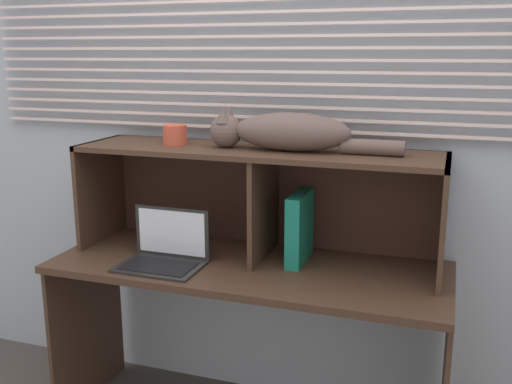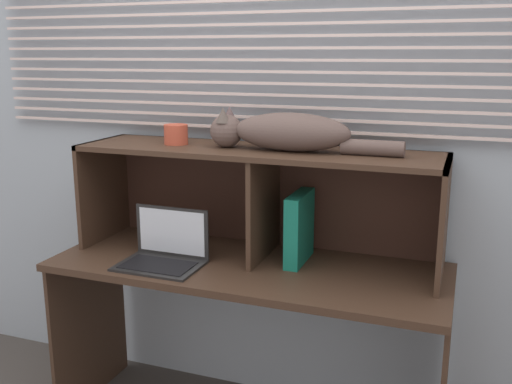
{
  "view_description": "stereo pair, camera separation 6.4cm",
  "coord_description": "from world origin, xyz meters",
  "px_view_note": "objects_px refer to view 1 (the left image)",
  "views": [
    {
      "loc": [
        0.76,
        -1.93,
        1.62
      ],
      "look_at": [
        0.0,
        0.31,
        1.06
      ],
      "focal_mm": 40.96,
      "sensor_mm": 36.0,
      "label": 1
    },
    {
      "loc": [
        0.82,
        -1.91,
        1.62
      ],
      "look_at": [
        0.0,
        0.31,
        1.06
      ],
      "focal_mm": 40.96,
      "sensor_mm": 36.0,
      "label": 2
    }
  ],
  "objects_px": {
    "small_basket": "(175,135)",
    "laptop": "(164,254)",
    "book_stack": "(176,242)",
    "cat": "(284,132)",
    "binder_upright": "(300,228)"
  },
  "relations": [
    {
      "from": "cat",
      "to": "book_stack",
      "type": "height_order",
      "value": "cat"
    },
    {
      "from": "laptop",
      "to": "binder_upright",
      "type": "height_order",
      "value": "binder_upright"
    },
    {
      "from": "cat",
      "to": "small_basket",
      "type": "xyz_separation_m",
      "value": [
        -0.48,
        -0.0,
        -0.03
      ]
    },
    {
      "from": "cat",
      "to": "book_stack",
      "type": "xyz_separation_m",
      "value": [
        -0.49,
        -0.0,
        -0.52
      ]
    },
    {
      "from": "cat",
      "to": "laptop",
      "type": "xyz_separation_m",
      "value": [
        -0.44,
        -0.22,
        -0.49
      ]
    },
    {
      "from": "cat",
      "to": "small_basket",
      "type": "relative_size",
      "value": 7.75
    },
    {
      "from": "cat",
      "to": "book_stack",
      "type": "distance_m",
      "value": 0.71
    },
    {
      "from": "cat",
      "to": "book_stack",
      "type": "relative_size",
      "value": 3.71
    },
    {
      "from": "cat",
      "to": "small_basket",
      "type": "bearing_deg",
      "value": -180.0
    },
    {
      "from": "cat",
      "to": "book_stack",
      "type": "bearing_deg",
      "value": -179.87
    },
    {
      "from": "small_basket",
      "to": "laptop",
      "type": "bearing_deg",
      "value": -78.76
    },
    {
      "from": "binder_upright",
      "to": "book_stack",
      "type": "height_order",
      "value": "binder_upright"
    },
    {
      "from": "laptop",
      "to": "book_stack",
      "type": "relative_size",
      "value": 1.57
    },
    {
      "from": "laptop",
      "to": "binder_upright",
      "type": "relative_size",
      "value": 1.15
    },
    {
      "from": "cat",
      "to": "binder_upright",
      "type": "relative_size",
      "value": 2.72
    }
  ]
}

